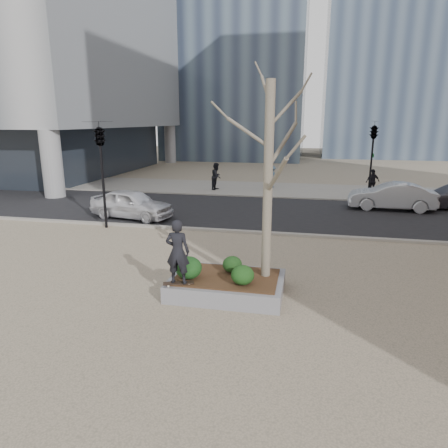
% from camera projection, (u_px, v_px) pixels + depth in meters
% --- Properties ---
extents(ground, '(120.00, 120.00, 0.00)m').
position_uv_depth(ground, '(191.00, 290.00, 10.98)').
color(ground, tan).
rests_on(ground, ground).
extents(street, '(60.00, 8.00, 0.02)m').
position_uv_depth(street, '(247.00, 211.00, 20.44)').
color(street, black).
rests_on(street, ground).
extents(far_sidewalk, '(60.00, 6.00, 0.02)m').
position_uv_depth(far_sidewalk, '(263.00, 189.00, 27.07)').
color(far_sidewalk, gray).
rests_on(far_sidewalk, ground).
extents(planter, '(3.00, 2.00, 0.45)m').
position_uv_depth(planter, '(227.00, 286.00, 10.72)').
color(planter, gray).
rests_on(planter, ground).
extents(planter_mulch, '(2.70, 1.70, 0.04)m').
position_uv_depth(planter_mulch, '(227.00, 277.00, 10.66)').
color(planter_mulch, '#382314').
rests_on(planter_mulch, planter).
extents(sycamore_tree, '(2.80, 2.80, 6.60)m').
position_uv_depth(sycamore_tree, '(269.00, 151.00, 9.90)').
color(sycamore_tree, gray).
rests_on(sycamore_tree, planter_mulch).
extents(shrub_left, '(0.70, 0.70, 0.59)m').
position_uv_depth(shrub_left, '(189.00, 268.00, 10.44)').
color(shrub_left, '#143F19').
rests_on(shrub_left, planter_mulch).
extents(shrub_middle, '(0.53, 0.53, 0.45)m').
position_uv_depth(shrub_middle, '(232.00, 264.00, 10.89)').
color(shrub_middle, '#103314').
rests_on(shrub_middle, planter_mulch).
extents(shrub_right, '(0.59, 0.59, 0.50)m').
position_uv_depth(shrub_right, '(243.00, 275.00, 10.08)').
color(shrub_right, '#163611').
rests_on(shrub_right, planter_mulch).
extents(skateboard, '(0.80, 0.45, 0.08)m').
position_uv_depth(skateboard, '(179.00, 284.00, 10.16)').
color(skateboard, black).
rests_on(skateboard, planter).
extents(skateboarder, '(0.62, 0.42, 1.66)m').
position_uv_depth(skateboarder, '(178.00, 252.00, 9.94)').
color(skateboarder, black).
rests_on(skateboarder, skateboard).
extents(police_car, '(4.25, 2.36, 1.37)m').
position_uv_depth(police_car, '(132.00, 204.00, 18.85)').
color(police_car, silver).
rests_on(police_car, street).
extents(car_silver, '(4.35, 1.72, 1.41)m').
position_uv_depth(car_silver, '(391.00, 196.00, 20.63)').
color(car_silver, '#A0A3A8').
rests_on(car_silver, street).
extents(pedestrian_a, '(0.81, 0.97, 1.78)m').
position_uv_depth(pedestrian_a, '(217.00, 176.00, 26.55)').
color(pedestrian_a, black).
rests_on(pedestrian_a, far_sidewalk).
extents(pedestrian_b, '(0.82, 1.11, 1.54)m').
position_uv_depth(pedestrian_b, '(272.00, 177.00, 27.31)').
color(pedestrian_b, '#476580').
rests_on(pedestrian_b, far_sidewalk).
extents(pedestrian_c, '(1.00, 0.74, 1.58)m').
position_uv_depth(pedestrian_c, '(373.00, 182.00, 24.88)').
color(pedestrian_c, black).
rests_on(pedestrian_c, far_sidewalk).
extents(traffic_light_near, '(0.60, 2.48, 4.50)m').
position_uv_depth(traffic_light_near, '(103.00, 176.00, 16.81)').
color(traffic_light_near, black).
rests_on(traffic_light_near, ground).
extents(traffic_light_far, '(0.60, 2.48, 4.50)m').
position_uv_depth(traffic_light_far, '(371.00, 161.00, 22.93)').
color(traffic_light_far, black).
rests_on(traffic_light_far, ground).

